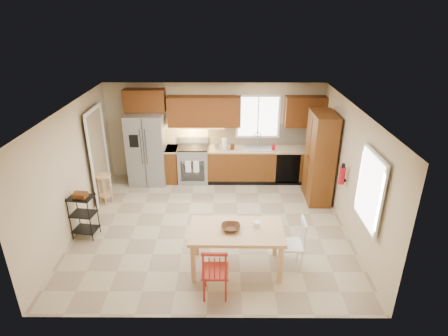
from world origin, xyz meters
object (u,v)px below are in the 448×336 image
Objects in this scene: chair_red at (215,270)px; refrigerator at (147,149)px; range_stove at (193,164)px; chair_white at (291,244)px; fire_extinguisher at (342,176)px; table_jar at (257,225)px; soap_bottle at (273,146)px; utility_cart at (84,216)px; pantry at (320,158)px; bar_stool at (105,189)px; table_bowl at (231,230)px; dining_table at (236,249)px.

refrigerator is at bearing 114.40° from chair_red.
range_stove is 4.00m from chair_white.
fire_extinguisher is 2.60× the size of table_jar.
utility_cart is (-3.98, -2.48, -0.54)m from soap_bottle.
utility_cart is at bearing -162.27° from pantry.
chair_red is (1.82, -4.12, -0.44)m from refrigerator.
chair_white reaches higher than utility_cart.
fire_extinguisher is at bearing 1.20° from bar_stool.
refrigerator is at bearing 120.80° from table_bowl.
refrigerator is at bearing 167.38° from pantry.
dining_table is 1.73× the size of utility_cart.
chair_white is (-0.06, -3.40, -0.53)m from soap_bottle.
fire_extinguisher is 0.50× the size of bar_stool.
refrigerator is 1.14× the size of dining_table.
pantry reaches higher than table_bowl.
refrigerator is 1.24m from range_stove.
bar_stool is (-1.95, -1.21, -0.10)m from range_stove.
refrigerator is 0.87× the size of pantry.
table_bowl is 0.46m from table_jar.
chair_red is at bearing -117.72° from dining_table.
fire_extinguisher is at bearing -24.52° from refrigerator.
table_jar reaches higher than dining_table.
chair_red is 1.31× the size of bar_stool.
fire_extinguisher reaches higher than bar_stool.
dining_table is 3.13m from utility_cart.
chair_white reaches higher than table_jar.
fire_extinguisher is (3.18, -2.04, 0.64)m from range_stove.
utility_cart is at bearing -79.66° from bar_stool.
utility_cart is (-3.32, 0.87, -0.36)m from table_jar.
utility_cart reaches higher than table_jar.
utility_cart is (-4.93, -1.58, -0.59)m from pantry.
soap_bottle is at bearing 26.12° from bar_stool.
fire_extinguisher reaches higher than utility_cart.
dining_table is at bearing -9.63° from utility_cart.
fire_extinguisher reaches higher than range_stove.
fire_extinguisher is 2.73m from table_bowl.
fire_extinguisher is (4.33, -1.98, 0.19)m from refrigerator.
chair_red is (-1.36, -4.10, -0.53)m from soap_bottle.
chair_red is 0.77m from table_bowl.
pantry is at bearing 51.04° from table_bowl.
chair_red reaches higher than table_jar.
refrigerator is at bearing 155.48° from fire_extinguisher.
chair_red is 1.02× the size of utility_cart.
table_jar is (-0.60, 0.05, 0.35)m from chair_white.
refrigerator is 4.53m from chair_red.
chair_red is at bearing -23.27° from utility_cart.
refrigerator is 13.14× the size of table_jar.
chair_white is 2.90× the size of table_bowl.
soap_bottle is at bearing 78.81° from table_jar.
chair_white is 4.03m from utility_cart.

